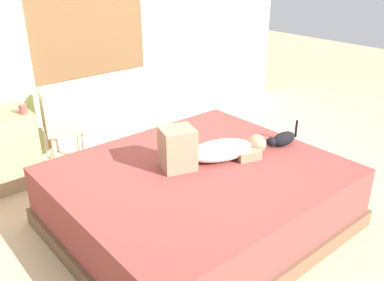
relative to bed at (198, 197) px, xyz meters
name	(u,v)px	position (x,y,z in m)	size (l,w,h in m)	color
ground_plane	(221,225)	(0.13, -0.14, -0.26)	(16.00, 16.00, 0.00)	tan
back_wall_with_window	(77,19)	(0.13, 2.19, 1.19)	(6.40, 0.14, 2.90)	silver
bed	(198,197)	(0.00, 0.00, 0.00)	(2.21, 1.92, 0.53)	brown
person_lying	(210,149)	(0.15, 0.03, 0.38)	(0.93, 0.51, 0.34)	silver
cat	(282,139)	(0.85, -0.16, 0.34)	(0.36, 0.14, 0.21)	black
cup	(23,109)	(-0.79, 1.60, 0.52)	(0.07, 0.07, 0.09)	#B23D38
chair_by_desk	(56,125)	(-0.45, 1.70, 0.24)	(0.46, 0.46, 0.86)	tan
curtain_left	(5,48)	(-0.71, 2.07, 1.01)	(0.44, 0.06, 2.54)	#ADCC75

